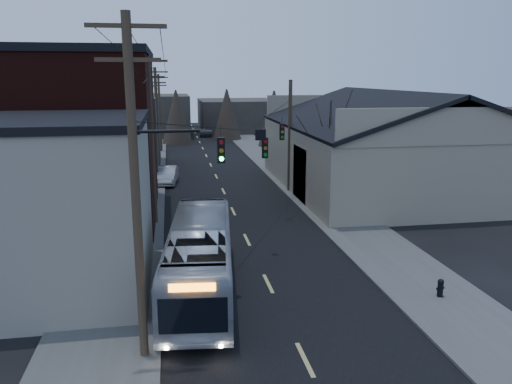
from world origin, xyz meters
TOP-DOWN VIEW (x-y plane):
  - road_surface at (0.00, 30.00)m, footprint 9.00×110.00m
  - sidewalk_left at (-6.50, 30.00)m, footprint 4.00×110.00m
  - sidewalk_right at (6.50, 30.00)m, footprint 4.00×110.00m
  - building_clapboard at (-9.00, 9.00)m, footprint 8.00×8.00m
  - building_brick at (-10.00, 20.00)m, footprint 10.00×12.00m
  - building_left_far at (-9.50, 36.00)m, footprint 9.00×14.00m
  - warehouse at (13.00, 25.00)m, footprint 16.16×20.60m
  - building_far_left at (-6.00, 65.00)m, footprint 10.00×12.00m
  - building_far_right at (7.00, 70.00)m, footprint 12.00×14.00m
  - bare_tree at (6.50, 20.00)m, footprint 0.40×0.40m
  - utility_lines at (-3.11, 24.14)m, footprint 11.24×45.28m
  - bus at (-2.91, 7.81)m, footprint 3.57×10.84m
  - parked_car at (-4.30, 29.66)m, footprint 1.95×4.45m
  - fire_hydrant at (6.52, 5.37)m, footprint 0.36×0.25m

SIDE VIEW (x-z plane):
  - road_surface at x=0.00m, z-range 0.00..0.02m
  - sidewalk_left at x=-6.50m, z-range 0.00..0.12m
  - sidewalk_right at x=6.50m, z-range 0.00..0.12m
  - fire_hydrant at x=6.52m, z-range 0.15..0.88m
  - parked_car at x=-4.30m, z-range 0.00..1.42m
  - bus at x=-2.91m, z-range 0.00..2.97m
  - building_far_right at x=7.00m, z-range 0.00..5.00m
  - warehouse at x=13.00m, z-range -1.17..6.56m
  - building_far_left at x=-6.00m, z-range 0.00..6.00m
  - building_clapboard at x=-9.00m, z-range 0.00..7.00m
  - building_left_far at x=-9.50m, z-range 0.00..7.00m
  - bare_tree at x=6.50m, z-range 0.00..7.20m
  - utility_lines at x=-3.11m, z-range -0.30..10.20m
  - building_brick at x=-10.00m, z-range 0.00..10.00m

